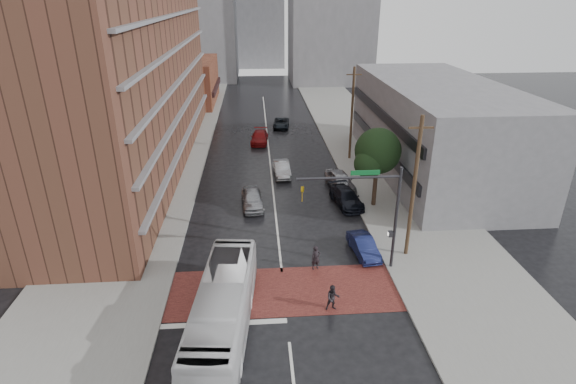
{
  "coord_description": "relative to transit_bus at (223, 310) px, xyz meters",
  "views": [
    {
      "loc": [
        -1.41,
        -22.33,
        16.79
      ],
      "look_at": [
        0.79,
        7.62,
        3.5
      ],
      "focal_mm": 28.0,
      "sensor_mm": 36.0,
      "label": 1
    }
  ],
  "objects": [
    {
      "name": "ground",
      "position": [
        3.44,
        3.04,
        -1.54
      ],
      "size": [
        160.0,
        160.0,
        0.0
      ],
      "primitive_type": "plane",
      "color": "black",
      "rests_on": "ground"
    },
    {
      "name": "crosswalk",
      "position": [
        3.44,
        3.54,
        -1.53
      ],
      "size": [
        14.0,
        5.0,
        0.02
      ],
      "primitive_type": "cube",
      "color": "maroon",
      "rests_on": "ground"
    },
    {
      "name": "building_east",
      "position": [
        19.94,
        23.04,
        2.96
      ],
      "size": [
        11.0,
        26.0,
        9.0
      ],
      "primitive_type": "cube",
      "color": "gray",
      "rests_on": "ground"
    },
    {
      "name": "utility_pole_far",
      "position": [
        12.24,
        27.04,
        3.6
      ],
      "size": [
        1.6,
        0.26,
        10.0
      ],
      "color": "#473321",
      "rests_on": "ground"
    },
    {
      "name": "transit_bus",
      "position": [
        0.0,
        0.0,
        0.0
      ],
      "size": [
        3.61,
        11.25,
        3.08
      ],
      "primitive_type": "imported",
      "rotation": [
        0.0,
        0.0,
        -0.09
      ],
      "color": "silver",
      "rests_on": "ground"
    },
    {
      "name": "storefront_west",
      "position": [
        -8.56,
        57.04,
        1.96
      ],
      "size": [
        8.0,
        16.0,
        7.0
      ],
      "primitive_type": "cube",
      "color": "brown",
      "rests_on": "ground"
    },
    {
      "name": "suv_travel",
      "position": [
        5.47,
        40.5,
        -0.93
      ],
      "size": [
        2.53,
        4.6,
        1.22
      ],
      "primitive_type": "imported",
      "rotation": [
        0.0,
        0.0,
        -0.12
      ],
      "color": "black",
      "rests_on": "ground"
    },
    {
      "name": "apartment_block",
      "position": [
        -10.56,
        27.04,
        12.46
      ],
      "size": [
        10.0,
        44.0,
        28.0
      ],
      "primitive_type": "cube",
      "color": "brown",
      "rests_on": "ground"
    },
    {
      "name": "pedestrian_b",
      "position": [
        6.14,
        1.54,
        -0.72
      ],
      "size": [
        0.81,
        0.64,
        1.63
      ],
      "primitive_type": "imported",
      "rotation": [
        0.0,
        0.0,
        0.02
      ],
      "color": "#262025",
      "rests_on": "ground"
    },
    {
      "name": "car_parked_near",
      "position": [
        9.29,
        7.4,
        -0.9
      ],
      "size": [
        1.83,
        4.0,
        1.27
      ],
      "primitive_type": "imported",
      "rotation": [
        0.0,
        0.0,
        0.13
      ],
      "color": "#141B47",
      "rests_on": "ground"
    },
    {
      "name": "distant_tower_center",
      "position": [
        3.44,
        98.04,
        10.46
      ],
      "size": [
        12.0,
        10.0,
        24.0
      ],
      "primitive_type": "cube",
      "color": "gray",
      "rests_on": "ground"
    },
    {
      "name": "street_tree",
      "position": [
        11.96,
        15.08,
        3.19
      ],
      "size": [
        4.2,
        4.1,
        6.9
      ],
      "color": "#332319",
      "rests_on": "ground"
    },
    {
      "name": "sidewalk_east",
      "position": [
        14.94,
        28.04,
        -1.47
      ],
      "size": [
        9.0,
        90.0,
        0.15
      ],
      "primitive_type": "cube",
      "color": "gray",
      "rests_on": "ground"
    },
    {
      "name": "car_parked_mid",
      "position": [
        9.64,
        15.46,
        -0.85
      ],
      "size": [
        2.69,
        5.04,
        1.39
      ],
      "primitive_type": "imported",
      "rotation": [
        0.0,
        0.0,
        0.16
      ],
      "color": "black",
      "rests_on": "ground"
    },
    {
      "name": "car_travel_a",
      "position": [
        1.52,
        15.63,
        -0.79
      ],
      "size": [
        2.09,
        4.53,
        1.5
      ],
      "primitive_type": "imported",
      "rotation": [
        0.0,
        0.0,
        0.07
      ],
      "color": "#97999E",
      "rests_on": "ground"
    },
    {
      "name": "sidewalk_west",
      "position": [
        -8.06,
        28.04,
        -1.47
      ],
      "size": [
        9.0,
        90.0,
        0.15
      ],
      "primitive_type": "cube",
      "color": "gray",
      "rests_on": "ground"
    },
    {
      "name": "car_parked_far",
      "position": [
        9.74,
        19.04,
        -0.74
      ],
      "size": [
        2.71,
        4.99,
        1.61
      ],
      "primitive_type": "imported",
      "rotation": [
        0.0,
        0.0,
        0.18
      ],
      "color": "#9B9DA2",
      "rests_on": "ground"
    },
    {
      "name": "utility_pole_near",
      "position": [
        12.24,
        7.04,
        3.6
      ],
      "size": [
        1.6,
        0.26,
        10.0
      ],
      "color": "#473321",
      "rests_on": "ground"
    },
    {
      "name": "signal_mast",
      "position": [
        9.29,
        5.54,
        3.19
      ],
      "size": [
        6.5,
        0.3,
        7.2
      ],
      "color": "#2D2D33",
      "rests_on": "ground"
    },
    {
      "name": "pedestrian_a",
      "position": [
        5.71,
        5.79,
        -0.68
      ],
      "size": [
        0.71,
        0.55,
        1.71
      ],
      "primitive_type": "imported",
      "rotation": [
        0.0,
        0.0,
        0.25
      ],
      "color": "black",
      "rests_on": "ground"
    },
    {
      "name": "car_travel_b",
      "position": [
        4.49,
        22.78,
        -0.83
      ],
      "size": [
        1.7,
        4.36,
        1.41
      ],
      "primitive_type": "imported",
      "rotation": [
        0.0,
        0.0,
        0.05
      ],
      "color": "#A1A4A9",
      "rests_on": "ground"
    },
    {
      "name": "car_travel_c",
      "position": [
        2.42,
        33.79,
        -0.84
      ],
      "size": [
        2.36,
        4.95,
        1.39
      ],
      "primitive_type": "imported",
      "rotation": [
        0.0,
        0.0,
        -0.09
      ],
      "color": "maroon",
      "rests_on": "ground"
    }
  ]
}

